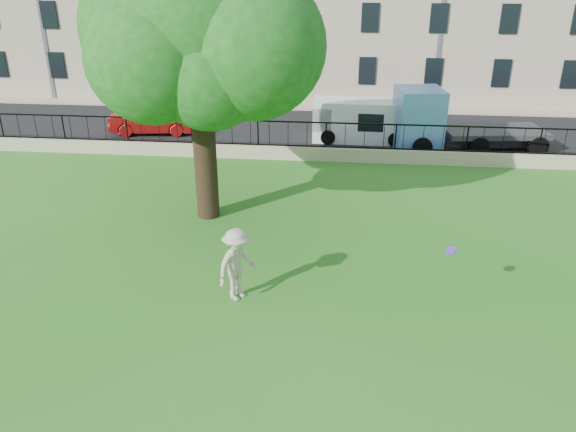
# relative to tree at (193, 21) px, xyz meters

# --- Properties ---
(ground) EXTENTS (120.00, 120.00, 0.00)m
(ground) POSITION_rel_tree_xyz_m (3.85, -5.58, -6.37)
(ground) COLOR #216C19
(ground) RESTS_ON ground
(retaining_wall) EXTENTS (50.00, 0.40, 0.60)m
(retaining_wall) POSITION_rel_tree_xyz_m (3.85, 6.42, -6.07)
(retaining_wall) COLOR tan
(retaining_wall) RESTS_ON ground
(iron_railing) EXTENTS (50.00, 0.05, 1.13)m
(iron_railing) POSITION_rel_tree_xyz_m (3.85, 6.42, -5.22)
(iron_railing) COLOR black
(iron_railing) RESTS_ON retaining_wall
(street) EXTENTS (60.00, 9.00, 0.01)m
(street) POSITION_rel_tree_xyz_m (3.85, 11.12, -6.37)
(street) COLOR black
(street) RESTS_ON ground
(sidewalk) EXTENTS (60.00, 1.40, 0.12)m
(sidewalk) POSITION_rel_tree_xyz_m (3.85, 16.32, -6.31)
(sidewalk) COLOR tan
(sidewalk) RESTS_ON ground
(tree) EXTENTS (7.89, 6.09, 9.66)m
(tree) POSITION_rel_tree_xyz_m (0.00, 0.00, 0.00)
(tree) COLOR black
(tree) RESTS_ON ground
(man) EXTENTS (1.29, 1.46, 1.96)m
(man) POSITION_rel_tree_xyz_m (2.14, -5.14, -5.39)
(man) COLOR #B7B095
(man) RESTS_ON ground
(frisbee) EXTENTS (0.32, 0.33, 0.12)m
(frisbee) POSITION_rel_tree_xyz_m (7.40, -4.93, -4.81)
(frisbee) COLOR #6724CD
(red_sedan) EXTENTS (4.49, 2.06, 1.43)m
(red_sedan) POSITION_rel_tree_xyz_m (-5.08, 9.82, -5.66)
(red_sedan) COLOR #B01815
(red_sedan) RESTS_ON street
(white_van) EXTENTS (4.76, 1.95, 1.98)m
(white_van) POSITION_rel_tree_xyz_m (5.47, 9.75, -5.38)
(white_van) COLOR white
(white_van) RESTS_ON street
(blue_truck) EXTENTS (7.03, 3.26, 2.84)m
(blue_truck) POSITION_rel_tree_xyz_m (10.35, 8.82, -4.95)
(blue_truck) COLOR #5D93DA
(blue_truck) RESTS_ON street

